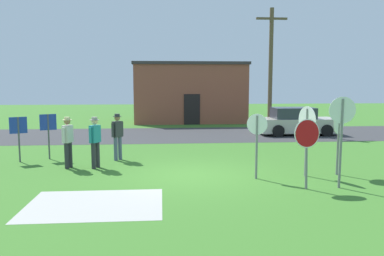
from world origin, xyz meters
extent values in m
plane|color=#3D7528|center=(0.00, 0.00, 0.00)|extent=(80.00, 80.00, 0.00)
cube|color=#38383A|center=(0.00, 9.51, 0.00)|extent=(60.00, 6.40, 0.01)
cube|color=#ADAAA3|center=(-2.50, -2.71, 0.00)|extent=(3.20, 2.40, 0.01)
cube|color=brown|center=(1.21, 16.38, 2.06)|extent=(7.94, 3.55, 4.13)
cube|color=#383333|center=(1.21, 16.38, 4.23)|extent=(8.14, 3.75, 0.20)
cube|color=black|center=(1.21, 14.58, 1.05)|extent=(1.10, 0.08, 2.10)
cylinder|color=brown|center=(5.45, 10.38, 3.56)|extent=(0.24, 0.24, 7.12)
cube|color=brown|center=(5.45, 10.38, 6.52)|extent=(1.80, 0.12, 0.12)
cube|color=#B7B2A3|center=(6.65, 9.06, 0.53)|extent=(4.32, 1.84, 0.76)
cube|color=#2D333D|center=(6.40, 9.06, 1.21)|extent=(2.25, 1.55, 0.60)
cylinder|color=black|center=(7.99, 9.94, 0.32)|extent=(0.64, 0.23, 0.64)
cylinder|color=black|center=(7.97, 8.14, 0.32)|extent=(0.64, 0.23, 0.64)
cylinder|color=black|center=(5.33, 9.97, 0.32)|extent=(0.64, 0.23, 0.64)
cylinder|color=black|center=(5.31, 8.17, 0.32)|extent=(0.64, 0.23, 0.64)
cylinder|color=slate|center=(4.60, -0.27, 1.00)|extent=(0.10, 0.10, 2.01)
cylinder|color=white|center=(4.60, -0.27, 1.68)|extent=(0.59, 0.53, 0.78)
cylinder|color=#B70F14|center=(4.59, -0.26, 1.68)|extent=(0.54, 0.49, 0.72)
cylinder|color=slate|center=(1.93, -0.57, 0.96)|extent=(0.09, 0.09, 1.91)
cylinder|color=white|center=(1.93, -0.57, 1.65)|extent=(0.55, 0.31, 0.62)
cylinder|color=#B70F14|center=(1.94, -0.56, 1.65)|extent=(0.51, 0.29, 0.58)
cylinder|color=slate|center=(3.96, -1.76, 1.22)|extent=(0.08, 0.09, 2.45)
cylinder|color=white|center=(3.96, -1.76, 2.15)|extent=(0.73, 0.07, 0.73)
cylinder|color=#B70F14|center=(3.96, -1.75, 2.15)|extent=(0.67, 0.07, 0.68)
cylinder|color=slate|center=(3.54, -0.36, 1.05)|extent=(0.09, 0.09, 2.10)
cylinder|color=white|center=(3.54, -0.36, 1.75)|extent=(0.24, 0.80, 0.83)
cylinder|color=#B70F14|center=(3.55, -0.36, 1.75)|extent=(0.23, 0.75, 0.77)
cylinder|color=slate|center=(3.01, -1.76, 0.92)|extent=(0.10, 0.17, 1.85)
cylinder|color=white|center=(3.01, -1.76, 1.52)|extent=(0.77, 0.23, 0.78)
cylinder|color=#B70F14|center=(3.01, -1.77, 1.52)|extent=(0.72, 0.22, 0.73)
cylinder|color=#2D2D33|center=(-4.02, 1.47, 0.44)|extent=(0.14, 0.14, 0.88)
cylinder|color=#2D2D33|center=(-4.09, 1.26, 0.44)|extent=(0.14, 0.14, 0.88)
cube|color=beige|center=(-4.05, 1.37, 1.17)|extent=(0.32, 0.41, 0.58)
cylinder|color=beige|center=(-3.97, 1.60, 1.15)|extent=(0.09, 0.09, 0.52)
cylinder|color=beige|center=(-4.13, 1.14, 1.15)|extent=(0.09, 0.09, 0.52)
sphere|color=#9E7051|center=(-4.05, 1.37, 1.58)|extent=(0.21, 0.21, 0.21)
cylinder|color=beige|center=(-4.05, 1.37, 1.64)|extent=(0.31, 0.31, 0.02)
cylinder|color=beige|center=(-4.05, 1.37, 1.69)|extent=(0.19, 0.19, 0.09)
cylinder|color=#2D2D33|center=(-3.08, 1.39, 0.44)|extent=(0.14, 0.14, 0.88)
cylinder|color=#2D2D33|center=(-3.19, 1.20, 0.44)|extent=(0.14, 0.14, 0.88)
cube|color=teal|center=(-3.13, 1.29, 1.17)|extent=(0.37, 0.42, 0.58)
cylinder|color=teal|center=(-3.01, 1.50, 1.15)|extent=(0.09, 0.09, 0.52)
cylinder|color=teal|center=(-3.25, 1.09, 1.15)|extent=(0.09, 0.09, 0.52)
sphere|color=beige|center=(-3.13, 1.29, 1.58)|extent=(0.21, 0.21, 0.21)
cylinder|color=gray|center=(-3.13, 1.29, 1.64)|extent=(0.32, 0.31, 0.02)
cylinder|color=gray|center=(-3.13, 1.29, 1.69)|extent=(0.19, 0.19, 0.09)
cylinder|color=#4C5670|center=(-2.46, 2.69, 0.44)|extent=(0.14, 0.14, 0.88)
cylinder|color=#4C5670|center=(-2.60, 2.52, 0.44)|extent=(0.14, 0.14, 0.88)
cube|color=#333338|center=(-2.53, 2.61, 1.17)|extent=(0.40, 0.42, 0.58)
cylinder|color=#333338|center=(-2.38, 2.79, 1.15)|extent=(0.09, 0.09, 0.52)
cylinder|color=#333338|center=(-2.69, 2.43, 1.15)|extent=(0.09, 0.09, 0.52)
sphere|color=#9E7051|center=(-2.53, 2.61, 1.58)|extent=(0.21, 0.21, 0.21)
cylinder|color=#333338|center=(-2.53, 2.61, 1.64)|extent=(0.32, 0.32, 0.02)
cylinder|color=#333338|center=(-2.53, 2.61, 1.69)|extent=(0.19, 0.19, 0.09)
cylinder|color=#4C4C51|center=(-5.15, 3.01, 0.85)|extent=(0.06, 0.06, 1.71)
cube|color=#1E389E|center=(-5.15, 3.01, 1.41)|extent=(0.56, 0.26, 0.60)
cylinder|color=#4C4C51|center=(-6.07, 2.55, 0.82)|extent=(0.06, 0.06, 1.65)
cube|color=#1E389E|center=(-6.07, 2.55, 1.35)|extent=(0.55, 0.28, 0.60)
camera|label=1|loc=(-0.90, -11.75, 2.88)|focal=36.04mm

